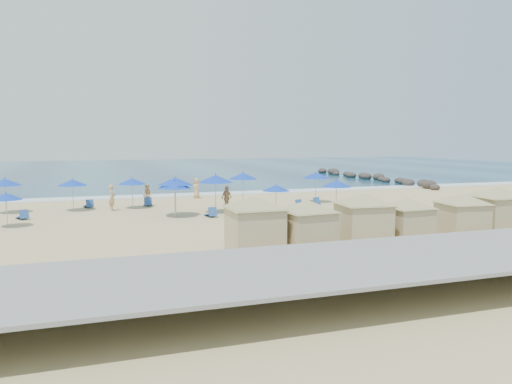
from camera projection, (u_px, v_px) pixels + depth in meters
ground at (250, 221)px, 30.92m from camera, size 160.00×160.00×0.00m
ocean at (146, 170)px, 82.66m from camera, size 160.00×80.00×0.06m
surf_line at (197, 194)px, 45.50m from camera, size 160.00×2.50×0.08m
seawall at (366, 261)px, 18.16m from camera, size 160.00×6.10×1.22m
rock_jetty at (370, 177)px, 62.05m from camera, size 2.56×26.66×0.96m
trash_bin at (337, 221)px, 28.16m from camera, size 1.06×1.06×0.89m
cabana_0 at (255, 219)px, 21.28m from camera, size 4.67×4.67×2.93m
cabana_1 at (307, 221)px, 21.63m from camera, size 4.25×4.25×2.68m
cabana_2 at (363, 214)px, 22.93m from camera, size 4.54×4.54×2.86m
cabana_3 at (408, 216)px, 23.55m from camera, size 4.04×4.04×2.54m
cabana_4 at (462, 212)px, 24.41m from camera, size 4.21×4.21×2.66m
cabana_5 at (496, 206)px, 25.56m from camera, size 4.65×4.65×2.92m
umbrella_0 at (5, 182)px, 33.89m from camera, size 2.19×2.19×2.49m
umbrella_1 at (6, 196)px, 28.57m from camera, size 1.82×1.82×2.07m
umbrella_2 at (72, 182)px, 35.04m from camera, size 2.06×2.06×2.34m
umbrella_3 at (175, 185)px, 32.21m from camera, size 2.16×2.16×2.46m
umbrella_4 at (132, 181)px, 36.33m from camera, size 2.03×2.03×2.31m
umbrella_5 at (175, 181)px, 32.65m from camera, size 2.35×2.35×2.67m
umbrella_6 at (216, 179)px, 34.04m from camera, size 2.40×2.40×2.73m
umbrella_7 at (243, 176)px, 38.31m from camera, size 2.28×2.28×2.59m
umbrella_8 at (276, 188)px, 33.09m from camera, size 1.87×1.87×2.12m
umbrella_9 at (316, 175)px, 39.74m from camera, size 2.22×2.22×2.53m
umbrella_10 at (336, 184)px, 33.95m from camera, size 2.08×2.08×2.37m
beach_chair_0 at (23, 216)px, 31.51m from camera, size 0.94×1.32×0.67m
beach_chair_1 at (89, 205)px, 36.83m from camera, size 0.82×1.30×0.67m
beach_chair_2 at (148, 203)px, 37.78m from camera, size 0.76×1.37×0.72m
beach_chair_3 at (211, 213)px, 32.53m from camera, size 0.64×1.29×0.69m
beach_chair_4 at (296, 205)px, 36.74m from camera, size 0.94×1.35×0.68m
beach_chair_5 at (314, 203)px, 37.89m from camera, size 0.89×1.38×0.70m
beachgoer_0 at (112, 198)px, 35.30m from camera, size 0.61×0.77×1.86m
beachgoer_1 at (147, 195)px, 37.76m from camera, size 1.03×1.01×1.67m
beachgoer_2 at (227, 198)px, 35.45m from camera, size 1.12×0.98×1.81m
beachgoer_3 at (196, 188)px, 42.87m from camera, size 0.63×0.90×1.73m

